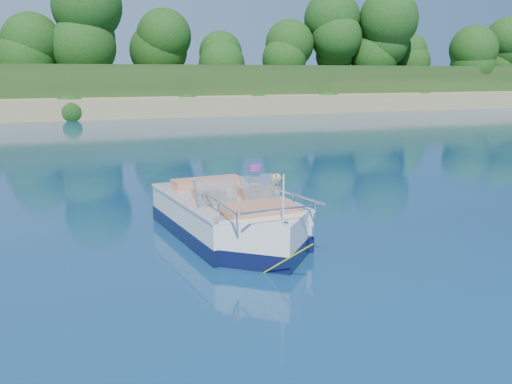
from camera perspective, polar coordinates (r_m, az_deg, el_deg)
ground at (r=9.56m, az=-0.24°, el=-8.68°), size 160.00×160.00×0.00m
shoreline at (r=72.20m, az=-19.80°, el=9.27°), size 170.00×59.00×6.00m
treeline at (r=49.49m, az=-18.81°, el=13.77°), size 150.00×7.12×8.19m
motorboat at (r=11.70m, az=-2.39°, el=-2.92°), size 2.29×5.76×1.92m
tow_tube at (r=13.97m, az=1.78°, el=-1.68°), size 1.32×1.32×0.34m
boy at (r=14.00m, az=1.73°, el=-2.02°), size 0.63×0.91×1.63m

